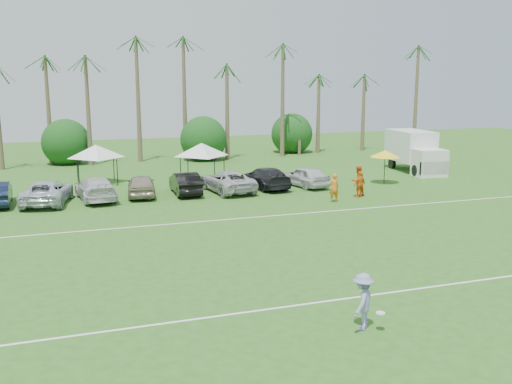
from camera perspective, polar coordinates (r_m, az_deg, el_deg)
name	(u,v)px	position (r m, az deg, el deg)	size (l,w,h in m)	color
ground	(314,332)	(16.95, 5.82, -13.77)	(120.00, 120.00, 0.00)	#2C5D1B
field_lines	(233,254)	(23.96, -2.30, -6.24)	(80.00, 12.10, 0.01)	white
palm_tree_3	(35,46)	(52.03, -21.27, 13.48)	(2.40, 2.40, 11.90)	brown
palm_tree_4	(87,78)	(51.99, -16.59, 10.91)	(2.40, 2.40, 8.90)	brown
palm_tree_5	(133,68)	(52.36, -12.17, 12.06)	(2.40, 2.40, 9.90)	brown
palm_tree_6	(178,58)	(53.04, -7.81, 13.11)	(2.40, 2.40, 10.90)	brown
palm_tree_7	(221,49)	(54.02, -3.54, 14.05)	(2.40, 2.40, 11.90)	brown
palm_tree_8	(272,78)	(55.50, 1.57, 11.32)	(2.40, 2.40, 8.90)	brown
palm_tree_9	(319,69)	(57.47, 6.34, 12.11)	(2.40, 2.40, 9.90)	brown
palm_tree_10	(365,61)	(59.81, 10.80, 12.76)	(2.40, 2.40, 10.90)	brown
palm_tree_11	(399,53)	(61.92, 14.13, 13.35)	(2.40, 2.40, 11.90)	brown
bush_tree_1	(66,143)	(53.19, -18.46, 4.65)	(4.00, 4.00, 4.00)	brown
bush_tree_2	(199,139)	(54.66, -5.75, 5.31)	(4.00, 4.00, 4.00)	brown
bush_tree_3	(296,136)	(57.79, 3.98, 5.63)	(4.00, 4.00, 4.00)	brown
sideline_player_a	(334,188)	(34.44, 7.80, 0.42)	(0.63, 0.41, 1.73)	orange
sideline_player_b	(358,181)	(36.51, 10.15, 1.10)	(0.94, 0.73, 1.93)	#DA5718
sideline_player_c	(360,184)	(36.11, 10.33, 0.77)	(0.96, 0.40, 1.64)	orange
box_truck	(415,150)	(47.48, 15.62, 4.05)	(3.08, 6.52, 3.24)	white
canopy_tent_left	(96,145)	(41.73, -15.75, 4.57)	(3.98, 3.98, 3.23)	black
canopy_tent_right	(201,143)	(41.15, -5.48, 4.89)	(4.03, 4.03, 3.27)	black
market_umbrella	(385,154)	(41.22, 12.79, 3.76)	(2.14, 2.14, 2.38)	black
frisbee_player	(363,302)	(17.02, 10.61, -10.71)	(1.22, 1.21, 1.68)	#8589BD
parked_car_2	(47,192)	(35.82, -20.16, 0.01)	(2.35, 5.11, 1.42)	silver
parked_car_3	(96,189)	(36.04, -15.73, 0.33)	(1.99, 4.89, 1.42)	silver
parked_car_4	(141,185)	(36.54, -11.40, 0.67)	(1.68, 4.16, 1.42)	gray
parked_car_5	(185,183)	(36.90, -7.09, 0.90)	(1.50, 4.31, 1.42)	black
parked_car_6	(228,181)	(37.38, -2.85, 1.10)	(2.35, 5.11, 1.42)	silver
parked_car_7	(265,178)	(38.67, 0.91, 1.44)	(1.99, 4.89, 1.42)	black
parked_car_8	(305,176)	(39.35, 4.92, 1.56)	(1.68, 4.16, 1.42)	silver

